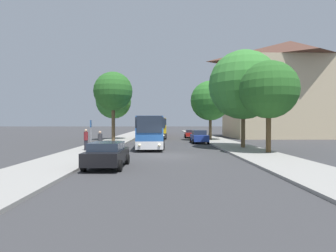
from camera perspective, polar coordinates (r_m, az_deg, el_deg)
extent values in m
plane|color=#38383A|center=(20.47, 0.25, -6.51)|extent=(300.00, 300.00, 0.00)
cube|color=gray|center=(21.49, -18.86, -6.00)|extent=(4.00, 120.00, 0.15)
cube|color=gray|center=(21.76, 19.12, -5.92)|extent=(4.00, 120.00, 0.15)
cube|color=#C6B28E|center=(50.33, 25.04, 5.20)|extent=(20.87, 12.17, 13.08)
pyramid|color=#513328|center=(51.67, 25.10, 14.49)|extent=(20.87, 12.17, 3.65)
cube|color=silver|center=(27.96, -3.81, -3.27)|extent=(2.75, 11.26, 0.70)
cube|color=#285BA8|center=(27.91, -3.81, -1.39)|extent=(2.75, 11.26, 1.14)
cube|color=#232D3D|center=(27.89, -3.81, 0.76)|extent=(2.77, 11.04, 0.95)
cube|color=#285BA8|center=(27.90, -3.81, 1.86)|extent=(2.70, 11.04, 0.12)
cube|color=#232D3D|center=(22.27, -4.09, 0.36)|extent=(2.17, 0.13, 1.45)
sphere|color=#F4EAC1|center=(22.37, -6.25, -4.19)|extent=(0.24, 0.24, 0.24)
sphere|color=#F4EAC1|center=(22.33, -1.92, -4.20)|extent=(0.24, 0.24, 0.24)
cylinder|color=black|center=(24.68, -6.76, -4.10)|extent=(0.33, 1.01, 1.00)
cylinder|color=black|center=(24.63, -1.15, -4.11)|extent=(0.33, 1.01, 1.00)
cylinder|color=black|center=(31.37, -5.89, -3.06)|extent=(0.33, 1.01, 1.00)
cylinder|color=black|center=(31.32, -1.48, -3.06)|extent=(0.33, 1.01, 1.00)
cube|color=#2D2D2D|center=(44.39, -2.36, -1.77)|extent=(2.95, 12.06, 0.70)
cube|color=yellow|center=(44.36, -2.36, -0.54)|extent=(2.95, 12.06, 1.20)
cube|color=#232D3D|center=(44.35, -2.36, 0.85)|extent=(2.97, 11.82, 0.95)
cube|color=yellow|center=(44.35, -2.36, 1.54)|extent=(2.89, 11.82, 0.12)
cube|color=#232D3D|center=(38.33, -2.29, 0.64)|extent=(2.30, 0.14, 1.45)
sphere|color=#F4EAC1|center=(38.36, -3.63, -2.12)|extent=(0.24, 0.24, 0.24)
sphere|color=#F4EAC1|center=(38.37, -0.95, -2.11)|extent=(0.24, 0.24, 0.24)
cylinder|color=black|center=(40.82, -4.12, -2.17)|extent=(0.33, 1.01, 1.00)
cylinder|color=black|center=(40.84, -0.53, -2.16)|extent=(0.33, 1.01, 1.00)
cylinder|color=black|center=(48.00, -3.92, -1.73)|extent=(0.33, 1.01, 1.00)
cylinder|color=black|center=(48.02, -0.87, -1.72)|extent=(0.33, 1.01, 1.00)
cube|color=gray|center=(57.79, -2.40, -1.18)|extent=(2.70, 10.68, 0.70)
cube|color=red|center=(57.77, -2.40, -0.18)|extent=(2.70, 10.68, 1.31)
cube|color=#232D3D|center=(57.76, -2.40, 0.94)|extent=(2.72, 10.47, 0.95)
cube|color=red|center=(57.76, -2.40, 1.47)|extent=(2.65, 10.46, 0.12)
cube|color=#232D3D|center=(52.42, -2.43, 0.79)|extent=(2.22, 0.11, 1.45)
sphere|color=#F4EAC1|center=(52.44, -3.37, -1.34)|extent=(0.24, 0.24, 0.24)
sphere|color=#F4EAC1|center=(52.44, -1.48, -1.34)|extent=(0.24, 0.24, 0.24)
cylinder|color=black|center=(54.63, -3.71, -1.42)|extent=(0.32, 1.01, 1.00)
cylinder|color=black|center=(54.62, -1.12, -1.42)|extent=(0.32, 1.01, 1.00)
cylinder|color=black|center=(61.00, -3.55, -1.19)|extent=(0.32, 1.01, 1.00)
cylinder|color=black|center=(60.99, -1.23, -1.19)|extent=(0.32, 1.01, 1.00)
cube|color=black|center=(15.54, -13.09, -6.38)|extent=(2.01, 4.00, 0.71)
cube|color=#232D3D|center=(15.33, -13.23, -4.30)|extent=(1.74, 2.09, 0.45)
cylinder|color=black|center=(17.01, -15.29, -6.98)|extent=(0.21, 0.62, 0.62)
cylinder|color=black|center=(16.60, -8.83, -7.15)|extent=(0.21, 0.62, 0.62)
cylinder|color=black|center=(14.69, -17.90, -8.22)|extent=(0.21, 0.62, 0.62)
cylinder|color=black|center=(14.21, -10.43, -8.50)|extent=(0.21, 0.62, 0.62)
cube|color=#233D9E|center=(32.92, 6.79, -2.56)|extent=(1.84, 4.26, 0.75)
cube|color=#232D3D|center=(33.05, 6.75, -1.39)|extent=(1.61, 2.22, 0.58)
cylinder|color=black|center=(31.79, 8.74, -3.36)|extent=(0.21, 0.62, 0.62)
cylinder|color=black|center=(31.52, 5.51, -3.38)|extent=(0.21, 0.62, 0.62)
cylinder|color=black|center=(34.38, 7.97, -3.04)|extent=(0.21, 0.62, 0.62)
cylinder|color=black|center=(34.13, 4.98, -3.07)|extent=(0.21, 0.62, 0.62)
cube|color=red|center=(44.81, 4.96, -1.79)|extent=(2.00, 4.73, 0.56)
cube|color=#232D3D|center=(44.97, 4.94, -1.13)|extent=(1.70, 2.49, 0.47)
cylinder|color=black|center=(43.45, 6.29, -2.24)|extent=(0.22, 0.63, 0.62)
cylinder|color=black|center=(43.32, 3.87, -2.25)|extent=(0.22, 0.63, 0.62)
cylinder|color=black|center=(46.33, 5.97, -2.05)|extent=(0.22, 0.63, 0.62)
cylinder|color=black|center=(46.21, 3.71, -2.06)|extent=(0.22, 0.63, 0.62)
cylinder|color=gray|center=(22.60, -16.43, -2.05)|extent=(0.08, 0.08, 2.69)
cube|color=#1E56A3|center=(22.57, -16.44, 0.48)|extent=(0.03, 0.45, 0.60)
cylinder|color=#23232D|center=(24.11, -17.42, -4.02)|extent=(0.30, 0.30, 0.89)
cylinder|color=maroon|center=(24.06, -17.43, -2.10)|extent=(0.36, 0.36, 0.74)
sphere|color=tan|center=(24.04, -17.44, -0.93)|extent=(0.24, 0.24, 0.24)
cylinder|color=#23232D|center=(22.20, -14.57, -4.49)|extent=(0.30, 0.30, 0.83)
cylinder|color=#333338|center=(22.14, -14.58, -2.53)|extent=(0.36, 0.36, 0.69)
sphere|color=tan|center=(22.12, -14.58, -1.34)|extent=(0.23, 0.23, 0.23)
cylinder|color=brown|center=(31.64, -11.83, 0.34)|extent=(0.40, 0.40, 4.43)
sphere|color=#286023|center=(31.86, -11.85, 7.42)|extent=(4.56, 4.56, 4.56)
cylinder|color=#47331E|center=(39.45, -11.74, -0.13)|extent=(0.40, 0.40, 3.66)
sphere|color=#387F33|center=(39.57, -11.75, 5.31)|extent=(5.14, 5.14, 5.14)
cylinder|color=#513D23|center=(22.85, 21.03, -1.21)|extent=(0.40, 0.40, 3.35)
sphere|color=#286023|center=(22.99, 21.07, 7.38)|extent=(4.69, 4.69, 4.69)
cylinder|color=brown|center=(26.74, 16.03, -0.64)|extent=(0.40, 0.40, 3.60)
sphere|color=#387F33|center=(26.98, 16.06, 8.58)|extent=(6.74, 6.74, 6.74)
cylinder|color=brown|center=(37.58, 9.19, -0.34)|extent=(0.40, 0.40, 3.44)
sphere|color=#2D7028|center=(37.70, 9.21, 5.48)|extent=(5.61, 5.61, 5.61)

